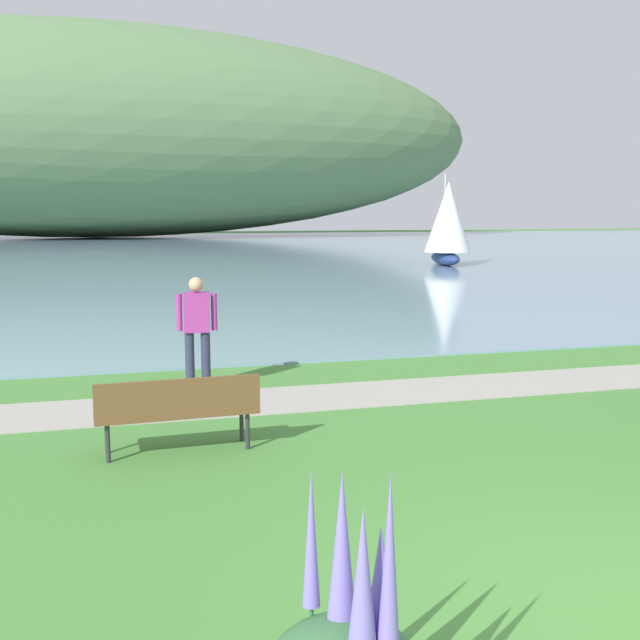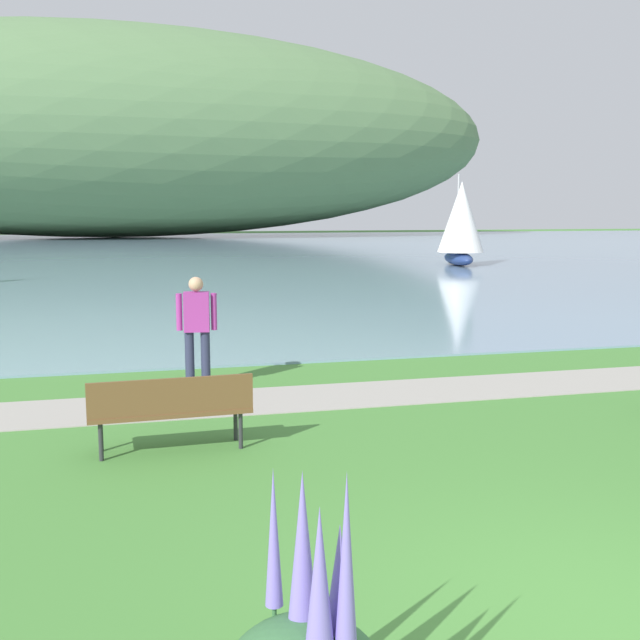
% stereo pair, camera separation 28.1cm
% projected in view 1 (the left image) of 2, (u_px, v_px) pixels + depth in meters
% --- Properties ---
extents(bay_water, '(180.00, 80.00, 0.04)m').
position_uv_depth(bay_water, '(163.00, 251.00, 51.49)').
color(bay_water, '#7A99B2').
rests_on(bay_water, ground).
extents(distant_hillside, '(81.31, 28.00, 21.24)m').
position_uv_depth(distant_hillside, '(92.00, 132.00, 75.88)').
color(distant_hillside, '#567A4C').
rests_on(distant_hillside, bay_water).
extents(shoreline_path, '(60.00, 1.50, 0.01)m').
position_uv_depth(shoreline_path, '(350.00, 395.00, 11.01)').
color(shoreline_path, '#A39E93').
rests_on(shoreline_path, ground).
extents(park_bench_near_camera, '(1.82, 0.55, 0.88)m').
position_uv_depth(park_bench_near_camera, '(178.00, 408.00, 8.30)').
color(park_bench_near_camera, brown).
rests_on(park_bench_near_camera, ground).
extents(person_at_shoreline, '(0.61, 0.27, 1.71)m').
position_uv_depth(person_at_shoreline, '(197.00, 325.00, 11.28)').
color(person_at_shoreline, '#282D47').
rests_on(person_at_shoreline, ground).
extents(sailboat_nearest_to_shore, '(2.62, 3.95, 4.49)m').
position_uv_depth(sailboat_nearest_to_shore, '(448.00, 222.00, 36.82)').
color(sailboat_nearest_to_shore, navy).
rests_on(sailboat_nearest_to_shore, bay_water).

